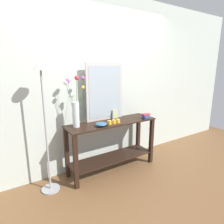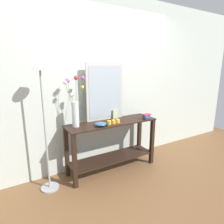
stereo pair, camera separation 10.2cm
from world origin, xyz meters
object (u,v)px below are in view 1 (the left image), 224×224
(console_table, at_px, (112,141))
(mirror_leaning, at_px, (105,92))
(tall_vase_left, at_px, (75,107))
(decorative_bowl, at_px, (101,124))
(book_stack, at_px, (146,116))
(candle_tray, at_px, (114,122))
(picture_frame_small, at_px, (115,114))
(floor_lamp, at_px, (44,107))

(console_table, bearing_deg, mirror_leaning, 95.88)
(mirror_leaning, bearing_deg, tall_vase_left, -168.25)
(console_table, xyz_separation_m, mirror_leaning, (-0.02, 0.18, 0.75))
(decorative_bowl, xyz_separation_m, book_stack, (0.81, -0.04, 0.01))
(candle_tray, bearing_deg, picture_frame_small, 53.30)
(decorative_bowl, bearing_deg, tall_vase_left, 151.46)
(candle_tray, xyz_separation_m, book_stack, (0.61, -0.01, 0.01))
(mirror_leaning, distance_m, candle_tray, 0.51)
(picture_frame_small, relative_size, floor_lamp, 0.09)
(candle_tray, height_order, floor_lamp, floor_lamp)
(picture_frame_small, distance_m, floor_lamp, 1.18)
(console_table, bearing_deg, picture_frame_small, 42.92)
(candle_tray, height_order, picture_frame_small, picture_frame_small)
(decorative_bowl, distance_m, floor_lamp, 0.81)
(console_table, relative_size, tall_vase_left, 2.02)
(picture_frame_small, distance_m, decorative_bowl, 0.47)
(console_table, height_order, picture_frame_small, picture_frame_small)
(tall_vase_left, relative_size, book_stack, 5.29)
(mirror_leaning, bearing_deg, console_table, -84.12)
(book_stack, bearing_deg, console_table, 165.99)
(picture_frame_small, bearing_deg, candle_tray, -126.70)
(console_table, relative_size, picture_frame_small, 9.70)
(mirror_leaning, distance_m, tall_vase_left, 0.57)
(tall_vase_left, height_order, floor_lamp, floor_lamp)
(tall_vase_left, bearing_deg, decorative_bowl, -28.54)
(console_table, distance_m, book_stack, 0.68)
(decorative_bowl, bearing_deg, book_stack, -2.59)
(decorative_bowl, bearing_deg, picture_frame_small, 31.30)
(picture_frame_small, xyz_separation_m, floor_lamp, (-1.14, -0.15, 0.27))
(candle_tray, bearing_deg, decorative_bowl, 173.61)
(console_table, distance_m, picture_frame_small, 0.43)
(mirror_leaning, relative_size, floor_lamp, 0.52)
(picture_frame_small, bearing_deg, mirror_leaning, 167.00)
(decorative_bowl, bearing_deg, console_table, 22.56)
(book_stack, relative_size, floor_lamp, 0.08)
(floor_lamp, bearing_deg, picture_frame_small, 7.71)
(mirror_leaning, relative_size, book_stack, 6.52)
(decorative_bowl, bearing_deg, floor_lamp, 173.23)
(floor_lamp, bearing_deg, decorative_bowl, -6.77)
(mirror_leaning, xyz_separation_m, picture_frame_small, (0.17, -0.04, -0.36))
(candle_tray, bearing_deg, book_stack, -1.34)
(decorative_bowl, bearing_deg, candle_tray, -6.39)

